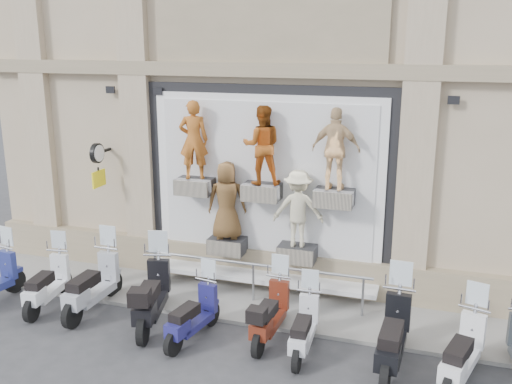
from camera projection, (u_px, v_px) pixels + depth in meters
ground at (219, 351)px, 10.33m from camera, size 90.00×90.00×0.00m
sidewalk at (255, 300)px, 12.25m from camera, size 16.00×2.20×0.08m
building at (312, 18)px, 15.20m from camera, size 14.00×8.60×12.00m
shop_vitrine at (267, 187)px, 12.21m from camera, size 5.60×0.84×4.30m
guard_rail at (253, 283)px, 12.04m from camera, size 5.06×0.10×0.93m
clock_sign_bracket at (98, 159)px, 13.03m from camera, size 0.10×0.80×1.02m
scooter_b at (47, 274)px, 11.84m from camera, size 0.79×1.89×1.49m
scooter_c at (92, 274)px, 11.63m from camera, size 0.60×2.04×1.65m
scooter_d at (151, 284)px, 11.06m from camera, size 1.13×2.20×1.72m
scooter_e at (193, 305)px, 10.53m from camera, size 0.79×1.80×1.41m
scooter_f at (270, 303)px, 10.53m from camera, size 0.59×1.84×1.48m
scooter_g at (304, 318)px, 10.08m from camera, size 0.58×1.73×1.38m
scooter_h at (394, 323)px, 9.54m from camera, size 0.70×2.13×1.71m
scooter_i at (464, 340)px, 9.15m from camera, size 1.08×1.99×1.55m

